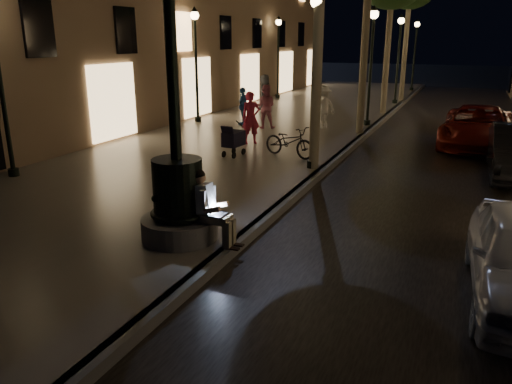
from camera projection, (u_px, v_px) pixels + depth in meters
The scene contains 20 objects.
ground at pixel (369, 134), 20.34m from camera, with size 120.00×120.00×0.00m, color black.
cobble_lane at pixel (447, 139), 19.21m from camera, with size 6.00×45.00×0.02m, color black.
promenade at pixel (277, 125), 21.81m from camera, with size 8.00×45.00×0.20m, color slate.
curb_strip at pixel (369, 131), 20.31m from camera, with size 0.25×45.00×0.20m, color #59595B.
fountain_lamppost at pixel (178, 185), 8.94m from camera, with size 1.40×1.40×5.21m.
seated_man_laptop at pixel (208, 205), 8.79m from camera, with size 0.98×0.33×1.35m.
lamp_curb_a at pixel (315, 58), 13.35m from camera, with size 0.36×0.36×4.81m.
lamp_curb_b at pixel (372, 51), 20.38m from camera, with size 0.36×0.36×4.81m.
lamp_curb_c at pixel (399, 48), 27.41m from camera, with size 0.36×0.36×4.81m.
lamp_curb_d at pixel (415, 46), 34.44m from camera, with size 0.36×0.36×4.81m.
lamp_left_b at pixel (196, 50), 21.28m from camera, with size 0.36×0.36×4.81m.
lamp_left_c at pixel (278, 47), 30.07m from camera, with size 0.36×0.36×4.81m.
stroller at pixel (233, 139), 15.48m from camera, with size 0.51×1.08×1.09m.
car_third at pixel (478, 127), 17.71m from camera, with size 2.39×5.18×1.44m, color maroon.
pedestrian_red at pixel (251, 118), 17.24m from camera, with size 0.66×0.43×1.80m, color #CA2846.
pedestrian_pink at pixel (265, 107), 20.26m from camera, with size 0.85×0.66×1.76m, color #C2667F.
pedestrian_white at pixel (323, 107), 20.34m from camera, with size 1.11×0.64×1.72m, color silver.
pedestrian_blue at pixel (243, 106), 21.07m from camera, with size 0.92×0.38×1.57m, color #2A5C9B.
pedestrian_dark at pixel (264, 93), 24.83m from camera, with size 0.90×0.58×1.84m, color #37383C.
bicycle at pixel (289, 141), 15.43m from camera, with size 0.64×1.82×0.96m, color black.
Camera 1 is at (3.66, -5.33, 3.74)m, focal length 35.00 mm.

